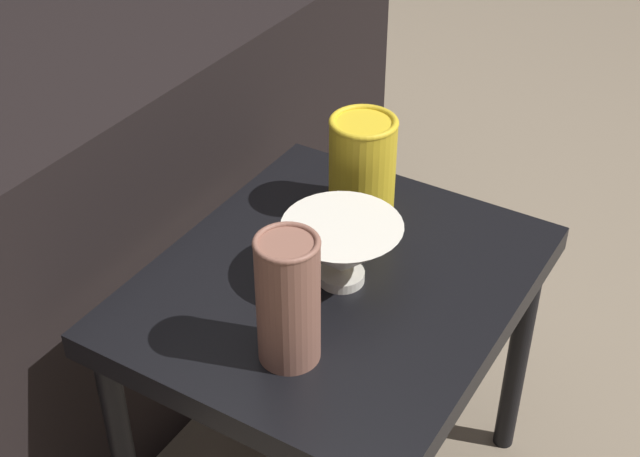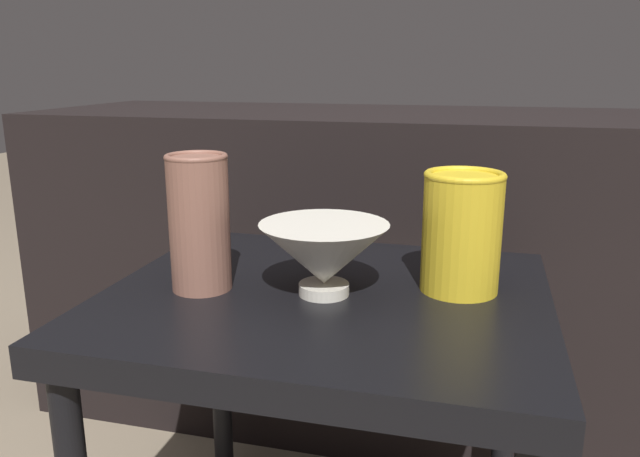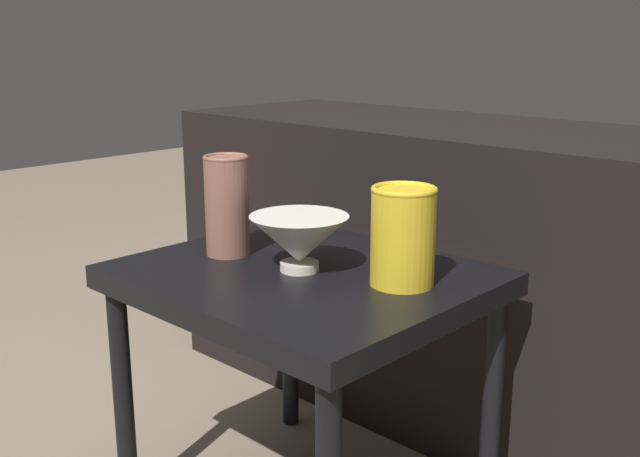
% 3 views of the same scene
% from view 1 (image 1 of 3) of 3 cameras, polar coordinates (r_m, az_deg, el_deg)
% --- Properties ---
extents(table, '(0.59, 0.50, 0.48)m').
position_cam_1_polar(table, '(1.32, 0.93, -5.14)').
color(table, black).
rests_on(table, ground_plane).
extents(couch_backdrop, '(1.52, 0.50, 0.68)m').
position_cam_1_polar(couch_backdrop, '(1.66, -16.06, -0.51)').
color(couch_backdrop, black).
rests_on(couch_backdrop, ground_plane).
extents(bowl, '(0.17, 0.17, 0.10)m').
position_cam_1_polar(bowl, '(1.24, 1.33, -1.43)').
color(bowl, silver).
rests_on(bowl, table).
extents(vase_textured_left, '(0.08, 0.08, 0.18)m').
position_cam_1_polar(vase_textured_left, '(1.10, -2.05, -4.52)').
color(vase_textured_left, brown).
rests_on(vase_textured_left, table).
extents(vase_colorful_right, '(0.11, 0.11, 0.16)m').
position_cam_1_polar(vase_colorful_right, '(1.38, 2.73, 4.13)').
color(vase_colorful_right, gold).
rests_on(vase_colorful_right, table).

